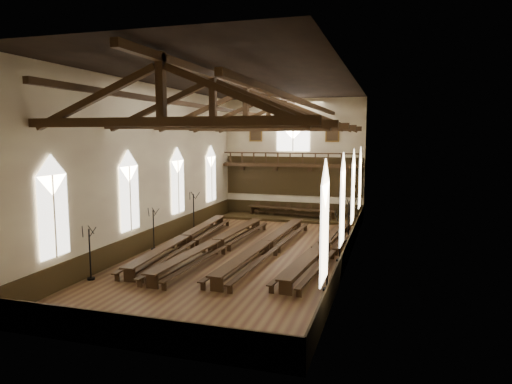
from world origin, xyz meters
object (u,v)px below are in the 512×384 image
high_table (291,209)px  candelabrum_left_mid (154,237)px  candelabrum_right_mid (340,246)px  candelabrum_right_far (348,228)px  refectory_row_a (185,238)px  candelabrum_left_near (90,264)px  candelabrum_left_far (194,219)px  refectory_row_b (217,243)px  refectory_row_c (267,244)px  dais (291,218)px  candelabrum_right_near (327,272)px  refectory_row_d (324,247)px

high_table → candelabrum_left_mid: candelabrum_left_mid is taller
candelabrum_right_mid → candelabrum_right_far: bearing=90.0°
refectory_row_a → candelabrum_right_far: (9.58, 4.50, 0.30)m
candelabrum_left_near → candelabrum_right_far: candelabrum_right_far is taller
candelabrum_left_far → refectory_row_b: bearing=-53.6°
refectory_row_c → candelabrum_left_near: size_ratio=5.62×
dais → candelabrum_left_far: candelabrum_left_far is taller
candelabrum_left_mid → candelabrum_right_mid: size_ratio=0.91×
candelabrum_left_far → candelabrum_right_near: candelabrum_left_far is taller
dais → candelabrum_left_mid: 13.75m
candelabrum_right_mid → candelabrum_right_near: bearing=-90.0°
candelabrum_left_near → candelabrum_right_near: (11.10, 1.72, 0.06)m
refectory_row_b → high_table: (1.90, 11.88, 0.25)m
refectory_row_c → candelabrum_left_near: bearing=-133.4°
refectory_row_a → refectory_row_d: size_ratio=1.00×
refectory_row_d → candelabrum_left_far: bearing=156.8°
candelabrum_right_near → candelabrum_right_far: candelabrum_right_far is taller
refectory_row_a → candelabrum_left_far: (-1.52, 4.69, 0.31)m
high_table → candelabrum_left_mid: 13.73m
candelabrum_left_mid → candelabrum_right_near: 11.92m
high_table → candelabrum_left_near: 19.40m
refectory_row_b → dais: refectory_row_b is taller
high_table → candelabrum_left_near: bearing=-107.2°
high_table → candelabrum_right_far: (5.35, -6.85, 0.06)m
refectory_row_c → candelabrum_right_near: size_ratio=5.26×
dais → high_table: 0.70m
dais → candelabrum_right_near: bearing=-72.3°
refectory_row_b → candelabrum_left_near: size_ratio=5.56×
candelabrum_right_mid → candelabrum_right_far: 4.93m
high_table → candelabrum_right_near: size_ratio=2.70×
candelabrum_left_far → candelabrum_right_near: 15.04m
refectory_row_c → candelabrum_left_near: candelabrum_left_near is taller
dais → candelabrum_left_near: size_ratio=4.32×
candelabrum_right_far → dais: bearing=128.0°
refectory_row_a → candelabrum_left_near: (-1.52, -7.18, 0.24)m
candelabrum_right_near → refectory_row_a: bearing=150.3°
refectory_row_c → candelabrum_left_far: 8.25m
refectory_row_c → high_table: bearing=95.3°
candelabrum_left_mid → candelabrum_right_near: bearing=-21.4°
refectory_row_c → dais: size_ratio=1.30×
candelabrum_right_far → refectory_row_d: bearing=-103.6°
refectory_row_c → candelabrum_right_mid: 4.33m
candelabrum_left_mid → candelabrum_left_far: bearing=90.0°
candelabrum_right_far → candelabrum_right_mid: bearing=-90.0°
refectory_row_d → candelabrum_right_near: size_ratio=5.20×
refectory_row_a → refectory_row_d: bearing=2.4°
refectory_row_a → refectory_row_d: (8.58, 0.37, -0.00)m
refectory_row_b → candelabrum_left_far: bearing=126.4°
refectory_row_b → candelabrum_right_mid: (7.25, 0.10, 0.30)m
high_table → candelabrum_right_near: (5.35, -16.81, 0.05)m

